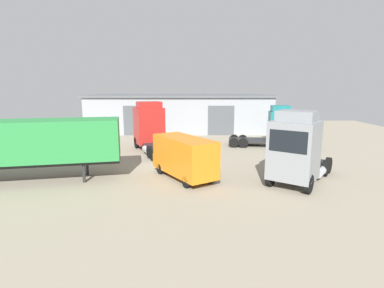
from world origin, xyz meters
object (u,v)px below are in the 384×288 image
at_px(container_trailer_green, 19,143).
at_px(tractor_unit_grey, 298,151).
at_px(tractor_unit_red, 152,127).
at_px(delivery_van_orange, 184,156).
at_px(gravel_pile, 60,142).
at_px(tractor_unit_teal, 278,128).

distance_m(container_trailer_green, tractor_unit_grey, 16.86).
xyz_separation_m(tractor_unit_red, delivery_van_orange, (3.34, -8.98, -0.67)).
bearing_deg(tractor_unit_red, gravel_pile, 67.09).
distance_m(container_trailer_green, tractor_unit_teal, 22.15).
bearing_deg(tractor_unit_red, delivery_van_orange, 176.60).
xyz_separation_m(tractor_unit_teal, gravel_pile, (-20.92, -1.51, -1.15)).
distance_m(tractor_unit_red, tractor_unit_teal, 12.36).
bearing_deg(tractor_unit_grey, tractor_unit_red, -100.34).
height_order(container_trailer_green, tractor_unit_teal, tractor_unit_teal).
xyz_separation_m(delivery_van_orange, gravel_pile, (-11.98, 8.84, -0.70)).
bearing_deg(tractor_unit_grey, gravel_pile, -83.21).
bearing_deg(container_trailer_green, tractor_unit_teal, 18.98).
xyz_separation_m(container_trailer_green, gravel_pile, (-1.92, 9.86, -1.74)).
height_order(container_trailer_green, delivery_van_orange, container_trailer_green).
distance_m(delivery_van_orange, gravel_pile, 14.91).
xyz_separation_m(tractor_unit_grey, delivery_van_orange, (-6.78, 1.52, -0.70)).
xyz_separation_m(tractor_unit_red, container_trailer_green, (-6.72, -9.99, 0.38)).
distance_m(tractor_unit_grey, delivery_van_orange, 6.99).
xyz_separation_m(tractor_unit_grey, gravel_pile, (-18.77, 10.37, -1.39)).
height_order(tractor_unit_red, delivery_van_orange, tractor_unit_red).
relative_size(tractor_unit_red, gravel_pile, 1.50).
bearing_deg(delivery_van_orange, tractor_unit_red, -12.40).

